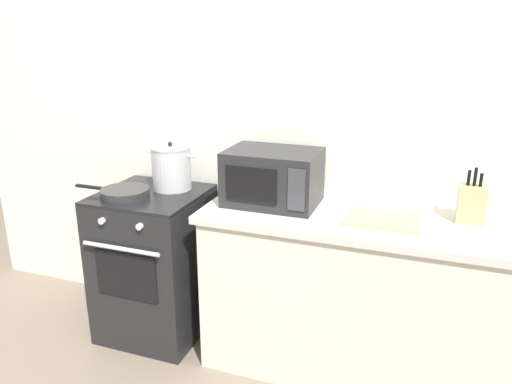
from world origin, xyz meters
TOP-DOWN VIEW (x-y plane):
  - back_wall at (0.30, 0.97)m, footprint 4.40×0.10m
  - lower_cabinet_right at (0.90, 0.62)m, footprint 1.64×0.56m
  - countertop_right at (0.90, 0.62)m, footprint 1.70×0.60m
  - stove at (-0.35, 0.60)m, footprint 0.60×0.64m
  - stock_pot at (-0.27, 0.72)m, footprint 0.32×0.24m
  - frying_pan at (-0.45, 0.48)m, footprint 0.48×0.28m
  - microwave at (0.39, 0.68)m, footprint 0.50×0.37m
  - cutting_board at (1.00, 0.60)m, footprint 0.36×0.26m
  - knife_block at (1.41, 0.74)m, footprint 0.13×0.10m

SIDE VIEW (x-z plane):
  - lower_cabinet_right at x=0.90m, z-range 0.00..0.88m
  - stove at x=-0.35m, z-range 0.00..0.92m
  - countertop_right at x=0.90m, z-range 0.88..0.92m
  - cutting_board at x=1.00m, z-range 0.92..0.94m
  - frying_pan at x=-0.45m, z-range 0.92..0.97m
  - knife_block at x=1.41m, z-range 0.88..1.16m
  - stock_pot at x=-0.27m, z-range 0.91..1.20m
  - microwave at x=0.39m, z-range 0.92..1.22m
  - back_wall at x=0.30m, z-range 0.00..2.50m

